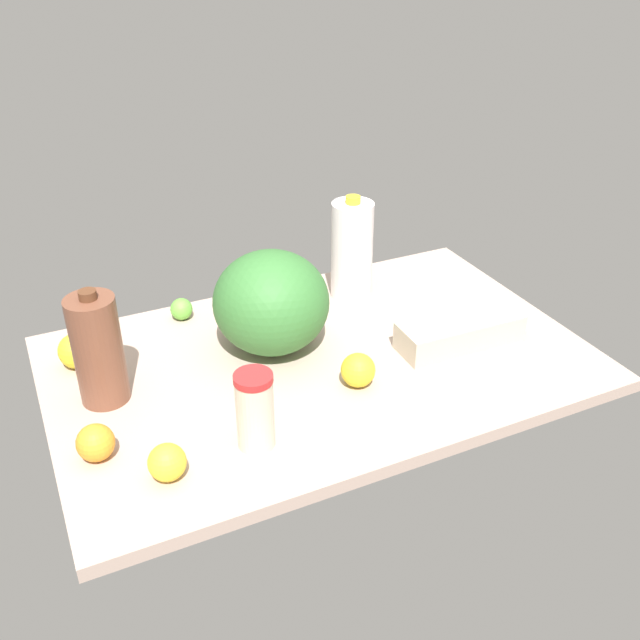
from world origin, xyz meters
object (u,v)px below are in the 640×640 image
lemon_beside_bowl (167,462)px  orange_near_front (95,443)px  chocolate_milk_jug (98,350)px  lemon_loose (76,351)px  lime_far_back (181,309)px  watermelon (271,302)px  egg_carton (460,332)px  tumbler_cup (255,410)px  milk_jug (352,250)px  lemon_by_jug (358,370)px

lemon_beside_bowl → orange_near_front: size_ratio=0.98×
chocolate_milk_jug → lemon_loose: size_ratio=3.21×
lemon_beside_bowl → lime_far_back: (17.93, 54.30, -0.77)cm
watermelon → lime_far_back: (-15.53, 21.68, -9.09)cm
lemon_beside_bowl → lime_far_back: bearing=71.7°
chocolate_milk_jug → lemon_beside_bowl: size_ratio=3.64×
lemon_loose → orange_near_front: size_ratio=1.11×
lemon_loose → lime_far_back: lemon_loose is taller
orange_near_front → egg_carton: bearing=2.8°
lemon_loose → tumbler_cup: bearing=-57.8°
lime_far_back → tumbler_cup: bearing=-90.3°
watermelon → milk_jug: milk_jug is taller
milk_jug → tumbler_cup: bearing=-134.0°
lemon_by_jug → lime_far_back: size_ratio=1.36×
tumbler_cup → lime_far_back: bearing=89.7°
lemon_by_jug → milk_jug: bearing=64.6°
lemon_beside_bowl → chocolate_milk_jug: bearing=100.9°
egg_carton → lime_far_back: size_ratio=5.44×
lemon_loose → chocolate_milk_jug: bearing=-77.6°
milk_jug → lime_far_back: (-43.68, 7.00, -10.22)cm
watermelon → egg_carton: (39.85, -17.68, -8.52)cm
milk_jug → lemon_by_jug: milk_jug is taller
orange_near_front → lemon_beside_bowl: bearing=-45.7°
chocolate_milk_jug → orange_near_front: size_ratio=3.56×
tumbler_cup → lemon_loose: 49.82cm
egg_carton → milk_jug: milk_jug is taller
milk_jug → lemon_by_jug: size_ratio=3.69×
egg_carton → lemon_by_jug: 29.35cm
tumbler_cup → lemon_loose: bearing=122.2°
lemon_loose → lime_far_back: (26.74, 10.47, -1.24)cm
milk_jug → orange_near_front: 81.42cm
chocolate_milk_jug → egg_carton: bearing=-10.1°
lemon_loose → orange_near_front: (-1.78, -32.98, -0.39)cm
tumbler_cup → lemon_by_jug: tumbler_cup is taller
watermelon → chocolate_milk_jug: 39.19cm
watermelon → egg_carton: size_ratio=0.89×
milk_jug → lemon_loose: milk_jug is taller
egg_carton → lime_far_back: egg_carton is taller
lemon_loose → orange_near_front: lemon_loose is taller
chocolate_milk_jug → orange_near_front: chocolate_milk_jug is taller
milk_jug → lemon_by_jug: (-17.34, -36.55, -9.23)cm
milk_jug → orange_near_front: (-72.20, -36.46, -9.38)cm
tumbler_cup → orange_near_front: 29.97cm
egg_carton → lemon_beside_bowl: lemon_beside_bowl is taller
tumbler_cup → lemon_by_jug: (26.64, 8.96, -4.33)cm
lime_far_back → orange_near_front: bearing=-123.3°
lemon_beside_bowl → lemon_loose: bearing=101.4°
lemon_beside_bowl → tumbler_cup: bearing=5.8°
egg_carton → lime_far_back: (-55.38, 39.36, -0.57)cm
chocolate_milk_jug → watermelon: bearing=5.3°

